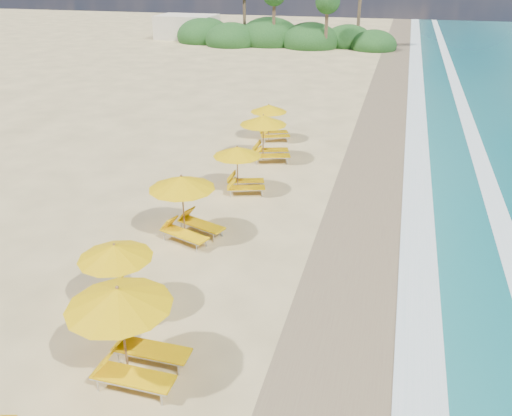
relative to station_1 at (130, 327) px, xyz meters
name	(u,v)px	position (x,y,z in m)	size (l,w,h in m)	color
ground	(256,239)	(1.00, 7.16, -1.37)	(160.00, 160.00, 0.00)	#D9BF7F
wet_sand	(372,254)	(5.00, 7.16, -1.37)	(4.00, 160.00, 0.01)	olive
surf_foam	(457,265)	(7.70, 7.16, -1.34)	(4.00, 160.00, 0.01)	white
station_1	(130,327)	(0.00, 0.00, 0.00)	(2.63, 2.42, 2.45)	olive
station_2	(123,273)	(-1.44, 2.31, -0.22)	(2.31, 2.15, 2.06)	olive
station_3	(187,203)	(-1.34, 6.68, -0.07)	(2.98, 2.93, 2.33)	olive
station_4	(241,166)	(-0.71, 11.06, -0.23)	(2.58, 2.52, 2.03)	olive
station_5	(267,135)	(-0.63, 15.08, -0.08)	(2.91, 2.84, 2.30)	olive
station_6	(272,120)	(-1.18, 18.26, -0.25)	(2.57, 2.53, 1.99)	olive
treeline	(277,36)	(-8.94, 52.68, -0.38)	(25.80, 8.80, 9.74)	#163D14
beach_building	(187,27)	(-21.00, 55.16, 0.03)	(7.00, 5.00, 2.80)	beige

